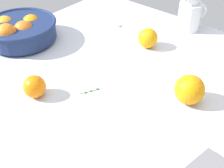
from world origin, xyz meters
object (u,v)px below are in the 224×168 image
(fruit_bowl, at_px, (20,30))
(loose_orange_2, at_px, (34,87))
(juice_pitcher, at_px, (190,16))
(loose_orange_3, at_px, (148,38))
(loose_orange_0, at_px, (190,90))
(spoon, at_px, (125,27))

(fruit_bowl, xyz_separation_m, loose_orange_2, (-0.17, -0.30, -0.01))
(juice_pitcher, relative_size, loose_orange_2, 2.36)
(fruit_bowl, height_order, loose_orange_3, fruit_bowl)
(fruit_bowl, distance_m, loose_orange_2, 0.34)
(loose_orange_0, relative_size, spoon, 0.61)
(loose_orange_2, height_order, spoon, loose_orange_2)
(loose_orange_2, bearing_deg, juice_pitcher, -11.41)
(spoon, bearing_deg, loose_orange_0, -119.61)
(loose_orange_0, distance_m, spoon, 0.48)
(loose_orange_0, height_order, spoon, loose_orange_0)
(fruit_bowl, xyz_separation_m, loose_orange_3, (0.27, -0.39, -0.01))
(fruit_bowl, relative_size, loose_orange_0, 3.13)
(juice_pitcher, xyz_separation_m, loose_orange_3, (-0.22, 0.04, -0.02))
(loose_orange_0, distance_m, loose_orange_2, 0.44)
(fruit_bowl, bearing_deg, juice_pitcher, -41.21)
(loose_orange_2, distance_m, loose_orange_3, 0.45)
(juice_pitcher, relative_size, loose_orange_0, 1.84)
(loose_orange_2, xyz_separation_m, loose_orange_3, (0.44, -0.09, 0.00))
(loose_orange_3, distance_m, spoon, 0.17)
(loose_orange_3, xyz_separation_m, spoon, (0.06, 0.16, -0.03))
(fruit_bowl, relative_size, juice_pitcher, 1.70)
(loose_orange_3, relative_size, spoon, 0.52)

